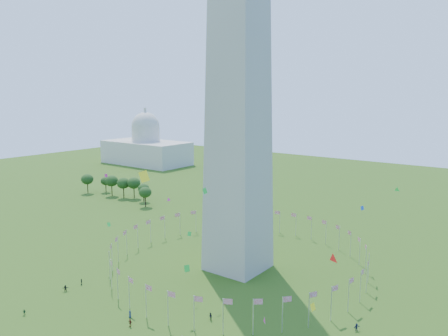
{
  "coord_description": "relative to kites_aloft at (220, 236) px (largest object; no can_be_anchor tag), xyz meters",
  "views": [
    {
      "loc": [
        76.27,
        -59.73,
        55.54
      ],
      "look_at": [
        5.62,
        35.0,
        35.32
      ],
      "focal_mm": 35.0,
      "sensor_mm": 36.0,
      "label": 1
    }
  ],
  "objects": [
    {
      "name": "ground",
      "position": [
        -13.97,
        -22.09,
        -20.9
      ],
      "size": [
        600.0,
        600.0,
        0.0
      ],
      "primitive_type": "plane",
      "color": "#284A11",
      "rests_on": "ground"
    },
    {
      "name": "capitol_building",
      "position": [
        -193.97,
        157.91,
        2.1
      ],
      "size": [
        70.0,
        35.0,
        46.0
      ],
      "primitive_type": null,
      "color": "beige",
      "rests_on": "ground"
    },
    {
      "name": "kites_aloft",
      "position": [
        0.0,
        0.0,
        0.0
      ],
      "size": [
        126.22,
        63.92,
        39.18
      ],
      "color": "red",
      "rests_on": "ground"
    },
    {
      "name": "tree_line_west",
      "position": [
        -119.82,
        68.77,
        -15.71
      ],
      "size": [
        54.95,
        15.47,
        11.07
      ],
      "color": "#28521B",
      "rests_on": "ground"
    },
    {
      "name": "flag_ring",
      "position": [
        -13.97,
        27.91,
        -16.4
      ],
      "size": [
        80.24,
        80.24,
        9.0
      ],
      "color": "silver",
      "rests_on": "ground"
    }
  ]
}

